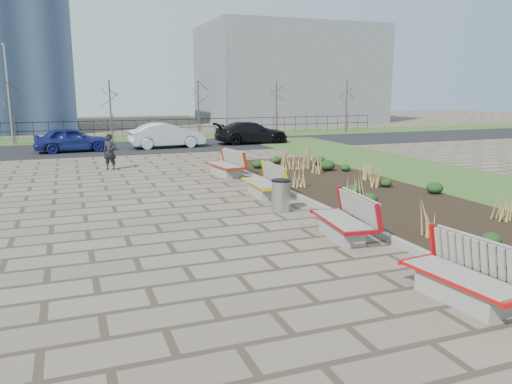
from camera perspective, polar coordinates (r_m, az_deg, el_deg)
name	(u,v)px	position (r m, az deg, el deg)	size (l,w,h in m)	color
ground	(238,275)	(9.45, -2.12, -9.46)	(120.00, 120.00, 0.00)	#70614D
planting_bed	(372,196)	(16.48, 13.11, -0.41)	(4.50, 18.00, 0.10)	black
planting_curb	(307,200)	(15.32, 5.84, -0.97)	(0.16, 18.00, 0.15)	gray
grass_verge_near	(486,187)	(19.50, 24.81, 0.56)	(5.00, 38.00, 0.04)	#33511E
grass_verge_far	(110,139)	(36.63, -16.30, 5.86)	(80.00, 5.00, 0.04)	#33511E
road	(119,148)	(30.68, -15.38, 4.86)	(80.00, 7.00, 0.02)	black
bench_a	(462,273)	(8.78, 22.50, -8.58)	(0.90, 2.10, 1.00)	red
bench_b	(341,218)	(11.70, 9.75, -2.90)	(0.90, 2.10, 1.00)	#AA0B14
bench_c	(263,181)	(16.11, 0.75, 1.25)	(0.90, 2.10, 1.00)	#DAB90B
bench_d	(224,164)	(20.00, -3.63, 3.26)	(0.90, 2.10, 1.00)	#AB220B
litter_bin	(281,196)	(14.12, 2.86, -0.46)	(0.53, 0.53, 0.89)	#B2B2B7
pedestrian	(110,152)	(22.40, -16.36, 4.43)	(0.57, 0.37, 1.56)	black
car_blue	(72,139)	(29.52, -20.27, 5.66)	(1.61, 4.00, 1.36)	navy
car_silver	(167,135)	(30.19, -10.16, 6.40)	(1.54, 4.41, 1.45)	silver
car_black	(252,133)	(32.06, -0.51, 6.80)	(1.92, 4.73, 1.37)	black
tree_b	(11,112)	(35.04, -26.20, 8.22)	(1.40, 1.40, 4.00)	#4C3D2D
tree_c	(111,110)	(35.01, -16.29, 8.94)	(1.40, 1.40, 4.00)	#4C3D2D
tree_d	(198,109)	(35.99, -6.61, 9.38)	(1.40, 1.40, 4.00)	#4C3D2D
tree_e	(276,108)	(37.90, 2.34, 9.55)	(1.40, 1.40, 4.00)	#4C3D2D
tree_f	(346,107)	(40.62, 10.27, 9.52)	(1.40, 1.40, 4.00)	#4C3D2D
lamp_west	(9,96)	(34.52, -26.43, 9.83)	(0.24, 0.60, 6.00)	gray
lamp_east	(227,95)	(36.02, -3.30, 11.03)	(0.24, 0.60, 6.00)	gray
railing_fence	(108,128)	(38.07, -16.54, 6.99)	(44.00, 0.10, 1.20)	black
building_grey	(289,75)	(55.31, 3.77, 13.25)	(18.00, 12.00, 10.00)	slate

